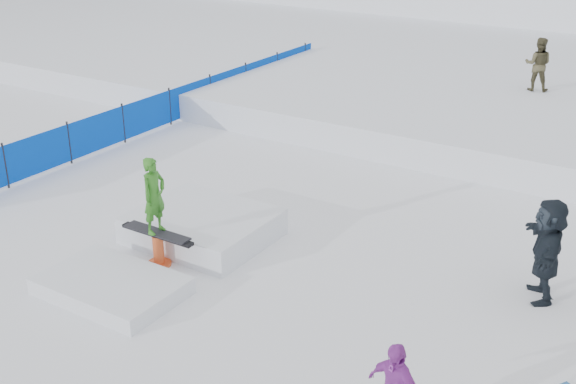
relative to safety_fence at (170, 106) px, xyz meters
The scene contains 6 objects.
ground 9.28m from the safety_fence, 45.44° to the right, with size 120.00×120.00×0.00m, color white.
snow_midrise 11.43m from the safety_fence, 55.34° to the left, with size 50.00×18.00×0.80m, color white.
safety_fence is the anchor object (origin of this frame).
walker_olive 10.94m from the safety_fence, 36.95° to the left, with size 0.77×0.60×1.58m, color #48422B.
spectator_dark 12.37m from the safety_fence, 18.81° to the right, with size 1.70×0.54×1.83m, color black.
jib_rail_feature 8.14m from the safety_fence, 47.89° to the right, with size 2.60×4.40×2.11m.
Camera 1 is at (7.27, -8.66, 6.50)m, focal length 45.00 mm.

